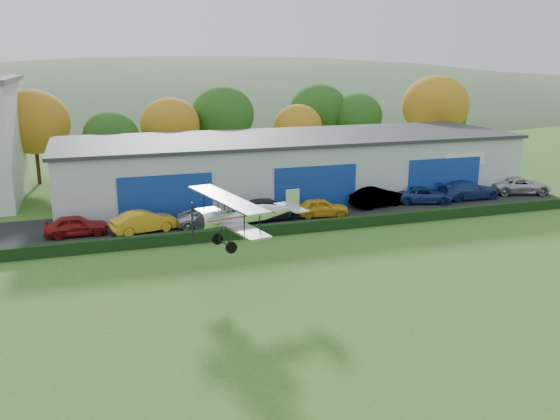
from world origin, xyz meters
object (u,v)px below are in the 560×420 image
object	(u,v)px
car_3	(269,209)
car_6	(424,195)
hangar	(291,165)
car_7	(468,190)
car_1	(145,222)
car_5	(378,197)
car_2	(213,218)
car_0	(76,225)
car_4	(321,207)
car_8	(520,185)
biplane	(243,213)

from	to	relation	value
car_3	car_6	distance (m)	14.15
hangar	car_7	bearing A→B (deg)	-26.17
hangar	car_1	distance (m)	16.30
hangar	car_3	bearing A→B (deg)	-119.94
car_5	car_1	bearing A→B (deg)	81.70
car_3	car_5	bearing A→B (deg)	-87.46
hangar	car_6	world-z (taller)	hangar
hangar	car_5	xyz separation A→B (m)	(5.24, -6.82, -1.81)
car_1	car_2	size ratio (longest dim) A/B	0.90
car_5	car_3	bearing A→B (deg)	83.49
car_1	car_7	bearing A→B (deg)	-100.47
car_0	car_3	size ratio (longest dim) A/B	0.78
car_6	car_4	bearing A→B (deg)	115.68
car_2	car_6	size ratio (longest dim) A/B	1.06
car_5	car_6	xyz separation A→B (m)	(4.31, -0.07, -0.12)
hangar	car_8	size ratio (longest dim) A/B	7.49
car_0	car_6	bearing A→B (deg)	-89.17
hangar	biplane	xyz separation A→B (m)	(-9.66, -19.77, 1.27)
car_6	car_7	size ratio (longest dim) A/B	0.88
car_1	car_2	distance (m)	4.85
car_7	car_8	world-z (taller)	car_7
car_8	biplane	bearing A→B (deg)	129.70
car_2	car_7	world-z (taller)	car_7
car_5	car_7	xyz separation A→B (m)	(8.72, -0.04, 0.00)
car_8	car_7	bearing A→B (deg)	108.76
car_3	car_8	size ratio (longest dim) A/B	1.01
car_5	car_6	size ratio (longest dim) A/B	1.00
car_0	biplane	bearing A→B (deg)	-144.73
car_1	car_5	xyz separation A→B (m)	(19.11, 1.54, 0.03)
car_3	car_4	xyz separation A→B (m)	(4.12, -0.43, -0.07)
car_8	car_0	bearing A→B (deg)	107.25
car_0	car_2	world-z (taller)	car_0
car_2	car_1	bearing A→B (deg)	96.68
hangar	car_0	world-z (taller)	hangar
car_4	car_6	size ratio (longest dim) A/B	0.88
biplane	car_0	bearing A→B (deg)	114.29
car_3	car_0	bearing A→B (deg)	85.44
car_4	car_2	bearing A→B (deg)	101.63
car_3	biplane	bearing A→B (deg)	152.88
car_2	car_7	distance (m)	23.06
car_4	car_8	world-z (taller)	car_8
car_2	car_6	xyz separation A→B (m)	(18.58, 1.77, -0.04)
car_3	car_8	distance (m)	24.32
car_5	car_6	distance (m)	4.31
hangar	car_1	world-z (taller)	hangar
car_2	car_8	world-z (taller)	car_8
car_2	car_8	xyz separation A→B (m)	(28.74, 2.14, 0.04)
car_2	car_3	distance (m)	4.53
car_1	biplane	size ratio (longest dim) A/B	0.62
car_2	car_8	size ratio (longest dim) A/B	0.94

